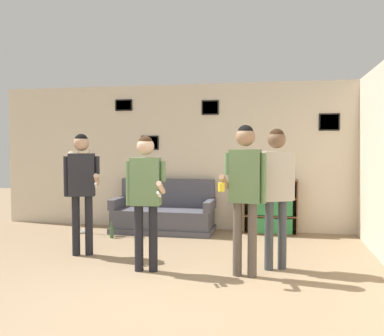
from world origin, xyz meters
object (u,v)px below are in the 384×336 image
(bookshelf, at_px, (270,207))
(person_player_foreground_left, at_px, (82,180))
(floor_lamp, at_px, (79,173))
(person_spectator_near_bookshelf, at_px, (276,182))
(couch, at_px, (164,215))
(person_player_foreground_center, at_px, (146,188))
(person_watcher_holding_cup, at_px, (245,182))
(bottle_on_floor, at_px, (112,232))

(bookshelf, bearing_deg, person_player_foreground_left, -141.81)
(floor_lamp, bearing_deg, person_spectator_near_bookshelf, -24.89)
(person_player_foreground_left, bearing_deg, couch, 69.35)
(person_player_foreground_center, distance_m, person_spectator_near_bookshelf, 1.63)
(floor_lamp, bearing_deg, person_watcher_holding_cup, -32.50)
(couch, height_order, person_spectator_near_bookshelf, person_spectator_near_bookshelf)
(person_player_foreground_left, height_order, person_spectator_near_bookshelf, person_spectator_near_bookshelf)
(person_spectator_near_bookshelf, bearing_deg, floor_lamp, 155.11)
(bottle_on_floor, bearing_deg, person_spectator_near_bookshelf, -25.57)
(floor_lamp, height_order, person_player_foreground_center, person_player_foreground_center)
(person_watcher_holding_cup, distance_m, person_spectator_near_bookshelf, 0.52)
(couch, distance_m, bottle_on_floor, 1.03)
(floor_lamp, bearing_deg, bottle_on_floor, -22.28)
(person_player_foreground_left, height_order, person_watcher_holding_cup, person_watcher_holding_cup)
(couch, height_order, person_player_foreground_left, person_player_foreground_left)
(bookshelf, height_order, floor_lamp, floor_lamp)
(person_player_foreground_left, bearing_deg, bookshelf, 38.19)
(person_watcher_holding_cup, bearing_deg, person_player_foreground_center, -178.36)
(bottle_on_floor, bearing_deg, floor_lamp, 157.72)
(person_player_foreground_left, bearing_deg, person_player_foreground_center, -26.62)
(person_player_foreground_left, relative_size, person_player_foreground_center, 1.03)
(person_watcher_holding_cup, bearing_deg, floor_lamp, 147.50)
(couch, height_order, floor_lamp, floor_lamp)
(couch, bearing_deg, person_spectator_near_bookshelf, -45.00)
(floor_lamp, distance_m, person_spectator_near_bookshelf, 3.82)
(couch, xyz_separation_m, bookshelf, (1.90, 0.19, 0.18))
(bottle_on_floor, bearing_deg, bookshelf, 18.77)
(couch, xyz_separation_m, floor_lamp, (-1.46, -0.40, 0.77))
(person_spectator_near_bookshelf, height_order, bottle_on_floor, person_spectator_near_bookshelf)
(person_spectator_near_bookshelf, bearing_deg, person_player_foreground_left, 176.66)
(person_player_foreground_center, xyz_separation_m, bottle_on_floor, (-1.15, 1.71, -0.93))
(person_player_foreground_center, height_order, person_spectator_near_bookshelf, person_spectator_near_bookshelf)
(bottle_on_floor, bearing_deg, person_player_foreground_left, -88.58)
(floor_lamp, distance_m, person_watcher_holding_cup, 3.68)
(floor_lamp, xyz_separation_m, person_player_foreground_left, (0.76, -1.45, -0.01))
(couch, relative_size, floor_lamp, 1.17)
(person_watcher_holding_cup, xyz_separation_m, bottle_on_floor, (-2.37, 1.68, -1.03))
(couch, xyz_separation_m, person_spectator_near_bookshelf, (2.01, -2.01, 0.80))
(bookshelf, relative_size, person_spectator_near_bookshelf, 0.55)
(bookshelf, bearing_deg, person_spectator_near_bookshelf, -87.15)
(person_player_foreground_left, relative_size, person_watcher_holding_cup, 0.96)
(bookshelf, height_order, person_player_foreground_center, person_player_foreground_center)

